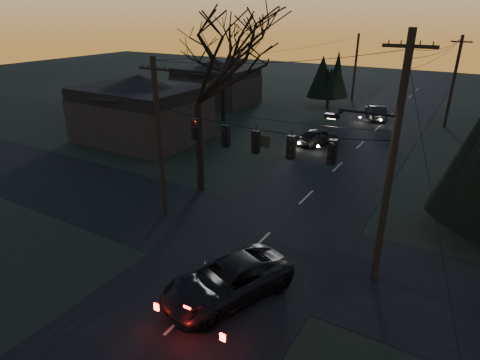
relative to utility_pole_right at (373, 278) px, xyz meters
The scene contains 15 objects.
main_road 11.41m from the utility_pole_right, 118.81° to the left, with size 8.00×120.00×0.02m, color black.
cross_road 5.50m from the utility_pole_right, behind, with size 60.00×7.00×0.02m, color black.
utility_pole_right is the anchor object (origin of this frame).
utility_pole_left 11.50m from the utility_pole_right, behind, with size 1.80×0.30×8.50m, color black, non-canonical shape.
utility_pole_far_r 28.00m from the utility_pole_right, 90.00° to the left, with size 1.80×0.30×8.50m, color black, non-canonical shape.
utility_pole_far_l 37.79m from the utility_pole_right, 107.72° to the left, with size 0.30×0.30×8.00m, color black, non-canonical shape.
span_signal_assembly 7.74m from the utility_pole_right, behind, with size 11.50×0.44×1.65m.
bare_tree_left 14.51m from the utility_pole_right, 162.50° to the left, with size 9.19×9.19×11.09m.
bare_tree_dist 28.38m from the utility_pole_right, 136.36° to the left, with size 7.18×7.18×9.84m.
evergreen_dist 33.41m from the utility_pole_right, 112.74° to the left, with size 3.32×3.32×5.56m.
house_left_near 24.78m from the utility_pole_right, 156.04° to the left, with size 10.00×8.00×5.60m.
house_left_far 36.51m from the utility_pole_right, 134.44° to the left, with size 9.00×7.00×5.20m.
suv_near 6.34m from the utility_pole_right, 138.28° to the right, with size 2.48×5.37×1.49m, color black.
sedan_oncoming_a 18.50m from the utility_pole_right, 118.07° to the left, with size 1.65×4.09×1.39m, color black.
sedan_oncoming_b 28.27m from the utility_pole_right, 103.39° to the left, with size 1.53×4.39×1.45m, color black.
Camera 1 is at (7.81, -5.01, 10.50)m, focal length 30.00 mm.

